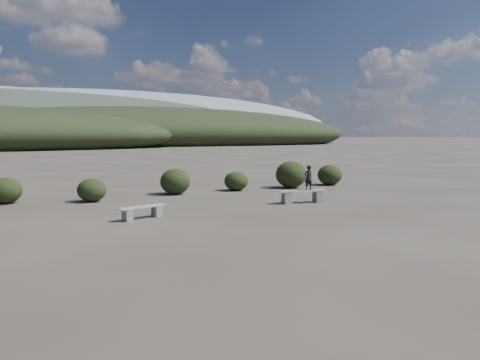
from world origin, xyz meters
TOP-DOWN VIEW (x-y plane):
  - ground at (0.00, 0.00)m, footprint 1200.00×1200.00m
  - bench_left at (-3.85, 3.85)m, footprint 1.64×0.75m
  - bench_right at (2.61, 4.20)m, footprint 2.03×0.78m
  - seated_person at (2.85, 4.16)m, footprint 0.36×0.25m
  - shrub_a at (-4.42, 8.55)m, footprint 1.12×1.12m
  - shrub_b at (-0.69, 9.15)m, footprint 1.33×1.33m
  - shrub_c at (2.35, 9.06)m, footprint 1.14×1.14m
  - shrub_d at (5.28, 8.72)m, footprint 1.53×1.53m
  - shrub_e at (7.86, 8.84)m, footprint 1.28×1.28m
  - shrub_f at (-7.40, 9.65)m, footprint 1.19×1.19m

SIDE VIEW (x-z plane):
  - ground at x=0.00m, z-range 0.00..0.00m
  - bench_left at x=-3.85m, z-range 0.04..0.45m
  - bench_right at x=2.61m, z-range 0.05..0.55m
  - shrub_c at x=2.35m, z-range 0.00..0.91m
  - shrub_a at x=-4.42m, z-range 0.00..0.92m
  - shrub_f at x=-7.40m, z-range 0.00..1.01m
  - shrub_e at x=7.86m, z-range 0.00..1.07m
  - shrub_b at x=-0.69m, z-range 0.00..1.14m
  - shrub_d at x=5.28m, z-range 0.00..1.34m
  - seated_person at x=2.85m, z-range 0.50..1.46m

